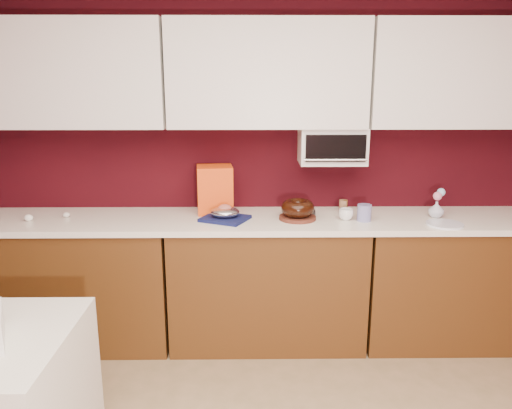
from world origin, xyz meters
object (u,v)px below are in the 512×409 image
object	(u,v)px
toaster_oven	(332,145)
flower_vase	(436,208)
pandoro_box	(215,189)
blue_jar	(364,213)
bundt_cake	(298,208)
coffee_mug	(346,213)
foil_ham_nest	(225,212)

from	to	relation	value
toaster_oven	flower_vase	size ratio (longest dim) A/B	3.61
pandoro_box	blue_jar	xyz separation A→B (m)	(1.01, -0.24, -0.11)
toaster_oven	bundt_cake	world-z (taller)	toaster_oven
toaster_oven	pandoro_box	distance (m)	0.87
toaster_oven	coffee_mug	bearing A→B (deg)	-71.02
coffee_mug	flower_vase	bearing A→B (deg)	5.69
coffee_mug	flower_vase	world-z (taller)	flower_vase
pandoro_box	flower_vase	world-z (taller)	pandoro_box
toaster_oven	coffee_mug	world-z (taller)	toaster_oven
coffee_mug	foil_ham_nest	bearing A→B (deg)	179.67
foil_ham_nest	pandoro_box	distance (m)	0.25
pandoro_box	toaster_oven	bearing A→B (deg)	-5.98
toaster_oven	blue_jar	xyz separation A→B (m)	(0.19, -0.24, -0.42)
foil_ham_nest	flower_vase	xyz separation A→B (m)	(1.44, 0.06, 0.01)
bundt_cake	blue_jar	distance (m)	0.44
blue_jar	flower_vase	xyz separation A→B (m)	(0.51, 0.09, 0.01)
foil_ham_nest	blue_jar	distance (m)	0.93
toaster_oven	flower_vase	bearing A→B (deg)	-12.41
flower_vase	toaster_oven	bearing A→B (deg)	167.59
toaster_oven	pandoro_box	world-z (taller)	toaster_oven
foil_ham_nest	coffee_mug	xyz separation A→B (m)	(0.81, -0.00, -0.01)
blue_jar	flower_vase	bearing A→B (deg)	9.60
bundt_cake	foil_ham_nest	bearing A→B (deg)	-178.59
toaster_oven	coffee_mug	distance (m)	0.49
foil_ham_nest	coffee_mug	size ratio (longest dim) A/B	2.10
coffee_mug	flower_vase	xyz separation A→B (m)	(0.63, 0.06, 0.02)
toaster_oven	pandoro_box	bearing A→B (deg)	-179.61
pandoro_box	flower_vase	distance (m)	1.53
toaster_oven	flower_vase	distance (m)	0.83
toaster_oven	foil_ham_nest	size ratio (longest dim) A/B	2.30
bundt_cake	flower_vase	bearing A→B (deg)	2.77
toaster_oven	foil_ham_nest	world-z (taller)	toaster_oven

